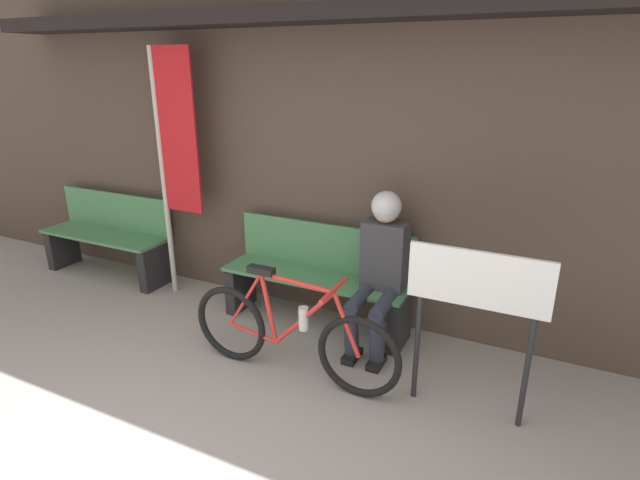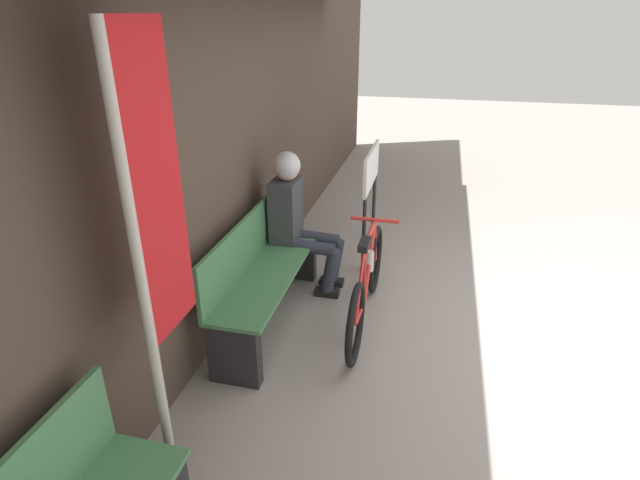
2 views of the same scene
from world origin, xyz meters
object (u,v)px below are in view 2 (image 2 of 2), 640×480
Objects in this scene: park_bench_near at (263,276)px; person_seated at (297,213)px; banner_pole at (153,225)px; bicycle at (367,284)px; signboard at (371,178)px.

park_bench_near is 1.28× the size of person_seated.
banner_pole reaches higher than park_bench_near.
park_bench_near is 1.76m from banner_pole.
banner_pole is (-1.61, 0.77, 1.10)m from bicycle.
person_seated is at bearing -10.25° from park_bench_near.
banner_pole reaches higher than person_seated.
banner_pole is at bearing -178.79° from park_bench_near.
signboard reaches higher than park_bench_near.
person_seated is 0.55× the size of banner_pole.
park_bench_near is 1.45× the size of signboard.
bicycle is 0.71× the size of banner_pole.
signboard is (1.39, -0.64, 0.43)m from park_bench_near.
banner_pole is at bearing 177.79° from person_seated.
person_seated is (0.41, 0.69, 0.39)m from bicycle.
park_bench_near is 1.59m from signboard.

